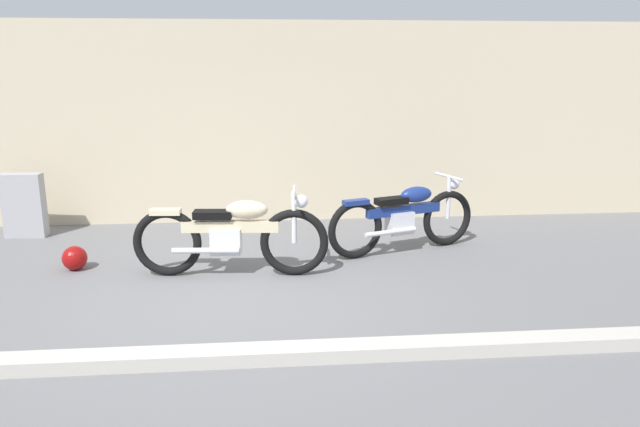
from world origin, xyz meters
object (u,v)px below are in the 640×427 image
(stone_marker, at_px, (24,206))
(helmet, at_px, (75,258))
(motorcycle_blue, at_px, (405,217))
(motorcycle_cream, at_px, (232,235))

(stone_marker, xyz_separation_m, helmet, (1.12, -1.53, -0.31))
(stone_marker, distance_m, motorcycle_blue, 5.30)
(stone_marker, bearing_deg, motorcycle_cream, -32.21)
(stone_marker, height_order, motorcycle_blue, motorcycle_blue)
(motorcycle_blue, bearing_deg, motorcycle_cream, 179.46)
(motorcycle_blue, bearing_deg, stone_marker, 148.19)
(motorcycle_blue, bearing_deg, helmet, 166.07)
(helmet, height_order, motorcycle_cream, motorcycle_cream)
(stone_marker, bearing_deg, motorcycle_blue, -12.64)
(stone_marker, height_order, motorcycle_cream, motorcycle_cream)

